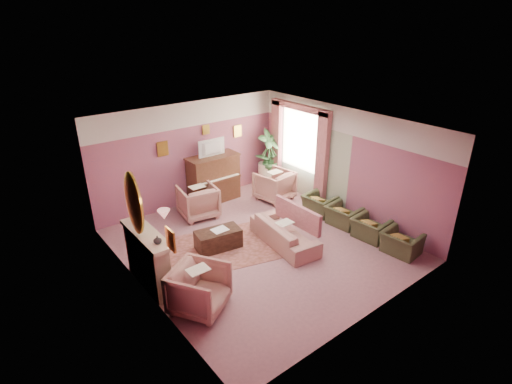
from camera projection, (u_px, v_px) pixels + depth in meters
floor at (260, 245)px, 9.18m from camera, size 5.50×6.00×0.01m
ceiling at (260, 126)px, 8.03m from camera, size 5.50×6.00×0.01m
wall_back at (190, 154)px, 10.76m from camera, size 5.50×0.02×2.80m
wall_front at (375, 248)px, 6.46m from camera, size 5.50×0.02×2.80m
wall_left at (139, 228)px, 7.06m from camera, size 0.02×6.00×2.80m
wall_right at (344, 162)px, 10.16m from camera, size 0.02×6.00×2.80m
picture_rail_band at (188, 115)px, 10.31m from camera, size 5.50×0.01×0.65m
stripe_panel at (307, 161)px, 11.21m from camera, size 0.01×3.00×2.15m
fireplace_surround at (148, 260)px, 7.64m from camera, size 0.30×1.40×1.10m
fireplace_inset at (153, 265)px, 7.76m from camera, size 0.18×0.72×0.68m
fire_ember at (156, 272)px, 7.85m from camera, size 0.06×0.54×0.10m
mantel_shelf at (146, 234)px, 7.42m from camera, size 0.40×1.55×0.07m
hearth at (160, 280)px, 7.97m from camera, size 0.55×1.50×0.02m
mirror_frame at (134, 203)px, 7.06m from camera, size 0.04×0.72×1.20m
mirror_glass at (135, 203)px, 7.08m from camera, size 0.01×0.60×1.06m
sconce_shade at (164, 215)px, 6.28m from camera, size 0.20×0.20×0.16m
piano at (214, 179)px, 11.12m from camera, size 1.40×0.60×1.30m
piano_keyshelf at (221, 180)px, 10.84m from camera, size 1.30×0.12×0.06m
piano_keys at (220, 179)px, 10.82m from camera, size 1.20×0.08×0.02m
piano_top at (213, 157)px, 10.84m from camera, size 1.45×0.65×0.04m
television at (213, 147)px, 10.69m from camera, size 0.80×0.12×0.48m
print_back_left at (163, 149)px, 10.14m from camera, size 0.30×0.03×0.38m
print_back_right at (238, 131)px, 11.44m from camera, size 0.26×0.03×0.34m
print_back_mid at (206, 130)px, 10.76m from camera, size 0.22×0.03×0.26m
print_left_wall at (170, 240)px, 6.09m from camera, size 0.03×0.28×0.36m
window_blind at (301, 138)px, 11.11m from camera, size 0.03×1.40×1.80m
curtain_left at (322, 161)px, 10.57m from camera, size 0.16×0.34×2.60m
curtain_right at (277, 144)px, 11.89m from camera, size 0.16×0.34×2.60m
pelmet at (300, 107)px, 10.72m from camera, size 0.16×2.20×0.16m
mantel_plant at (133, 215)px, 7.75m from camera, size 0.16×0.16×0.28m
mantel_vase at (157, 240)px, 7.02m from camera, size 0.16×0.16×0.16m
area_rug at (223, 248)px, 9.07m from camera, size 2.90×2.42×0.01m
coffee_table at (218, 239)px, 8.98m from camera, size 1.07×0.67×0.45m
table_paper at (220, 230)px, 8.91m from camera, size 0.35×0.28×0.01m
sofa at (284, 229)px, 9.09m from camera, size 0.63×1.90×0.77m
sofa_throw at (298, 215)px, 9.23m from camera, size 0.10×1.44×0.53m
floral_armchair_left at (198, 200)px, 10.31m from camera, size 0.90×0.90×0.94m
floral_armchair_right at (274, 184)px, 11.25m from camera, size 0.90×0.90×0.94m
floral_armchair_front at (199, 287)px, 7.03m from camera, size 0.90×0.90×0.94m
olive_chair_a at (402, 240)px, 8.73m from camera, size 0.56×0.79×0.68m
olive_chair_b at (371, 225)px, 9.32m from camera, size 0.56×0.79×0.68m
olive_chair_c at (344, 213)px, 9.91m from camera, size 0.56×0.79×0.68m
olive_chair_d at (320, 202)px, 10.49m from camera, size 0.56×0.79×0.68m
side_table at (267, 174)px, 12.28m from camera, size 0.52×0.52×0.70m
side_plant_big at (267, 158)px, 12.06m from camera, size 0.30×0.30×0.34m
side_plant_small at (272, 159)px, 12.07m from camera, size 0.16×0.16×0.28m
palm_pot at (269, 181)px, 12.25m from camera, size 0.34×0.34×0.34m
palm_plant at (269, 153)px, 11.88m from camera, size 0.76×0.76×1.44m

